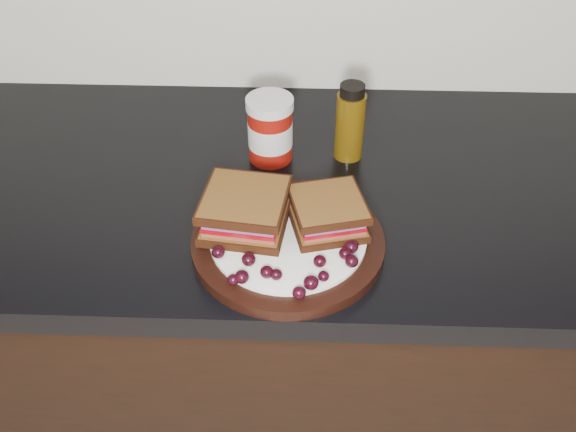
% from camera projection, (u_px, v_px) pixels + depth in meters
% --- Properties ---
extents(base_cabinets, '(3.96, 0.58, 0.86)m').
position_uv_depth(base_cabinets, '(156.00, 350.00, 1.37)').
color(base_cabinets, black).
rests_on(base_cabinets, ground_plane).
extents(countertop, '(3.98, 0.60, 0.04)m').
position_uv_depth(countertop, '(119.00, 185.00, 1.08)').
color(countertop, black).
rests_on(countertop, base_cabinets).
extents(plate, '(0.28, 0.28, 0.02)m').
position_uv_depth(plate, '(288.00, 243.00, 0.93)').
color(plate, black).
rests_on(plate, countertop).
extents(sandwich_left, '(0.13, 0.13, 0.05)m').
position_uv_depth(sandwich_left, '(245.00, 210.00, 0.92)').
color(sandwich_left, brown).
rests_on(sandwich_left, plate).
extents(sandwich_right, '(0.12, 0.12, 0.05)m').
position_uv_depth(sandwich_right, '(328.00, 213.00, 0.92)').
color(sandwich_right, brown).
rests_on(sandwich_right, plate).
extents(grape_0, '(0.02, 0.02, 0.02)m').
position_uv_depth(grape_0, '(218.00, 252.00, 0.88)').
color(grape_0, black).
rests_on(grape_0, plate).
extents(grape_1, '(0.02, 0.02, 0.02)m').
position_uv_depth(grape_1, '(249.00, 260.00, 0.87)').
color(grape_1, black).
rests_on(grape_1, plate).
extents(grape_2, '(0.02, 0.02, 0.02)m').
position_uv_depth(grape_2, '(233.00, 280.00, 0.84)').
color(grape_2, black).
rests_on(grape_2, plate).
extents(grape_3, '(0.02, 0.02, 0.02)m').
position_uv_depth(grape_3, '(242.00, 277.00, 0.84)').
color(grape_3, black).
rests_on(grape_3, plate).
extents(grape_4, '(0.02, 0.02, 0.02)m').
position_uv_depth(grape_4, '(267.00, 272.00, 0.85)').
color(grape_4, black).
rests_on(grape_4, plate).
extents(grape_5, '(0.02, 0.02, 0.02)m').
position_uv_depth(grape_5, '(276.00, 275.00, 0.85)').
color(grape_5, black).
rests_on(grape_5, plate).
extents(grape_6, '(0.02, 0.02, 0.02)m').
position_uv_depth(grape_6, '(299.00, 293.00, 0.82)').
color(grape_6, black).
rests_on(grape_6, plate).
extents(grape_7, '(0.02, 0.02, 0.02)m').
position_uv_depth(grape_7, '(311.00, 283.00, 0.84)').
color(grape_7, black).
rests_on(grape_7, plate).
extents(grape_8, '(0.02, 0.02, 0.01)m').
position_uv_depth(grape_8, '(324.00, 276.00, 0.85)').
color(grape_8, black).
rests_on(grape_8, plate).
extents(grape_9, '(0.02, 0.02, 0.02)m').
position_uv_depth(grape_9, '(320.00, 261.00, 0.87)').
color(grape_9, black).
rests_on(grape_9, plate).
extents(grape_10, '(0.02, 0.02, 0.02)m').
position_uv_depth(grape_10, '(352.00, 261.00, 0.87)').
color(grape_10, black).
rests_on(grape_10, plate).
extents(grape_11, '(0.02, 0.02, 0.02)m').
position_uv_depth(grape_11, '(345.00, 254.00, 0.88)').
color(grape_11, black).
rests_on(grape_11, plate).
extents(grape_12, '(0.02, 0.02, 0.02)m').
position_uv_depth(grape_12, '(351.00, 247.00, 0.89)').
color(grape_12, black).
rests_on(grape_12, plate).
extents(grape_13, '(0.02, 0.02, 0.02)m').
position_uv_depth(grape_13, '(359.00, 230.00, 0.91)').
color(grape_13, black).
rests_on(grape_13, plate).
extents(grape_14, '(0.02, 0.02, 0.01)m').
position_uv_depth(grape_14, '(341.00, 217.00, 0.94)').
color(grape_14, black).
rests_on(grape_14, plate).
extents(grape_15, '(0.02, 0.02, 0.02)m').
position_uv_depth(grape_15, '(328.00, 222.00, 0.93)').
color(grape_15, black).
rests_on(grape_15, plate).
extents(grape_16, '(0.02, 0.02, 0.02)m').
position_uv_depth(grape_16, '(258.00, 199.00, 0.97)').
color(grape_16, black).
rests_on(grape_16, plate).
extents(grape_17, '(0.02, 0.02, 0.02)m').
position_uv_depth(grape_17, '(256.00, 208.00, 0.95)').
color(grape_17, black).
rests_on(grape_17, plate).
extents(grape_18, '(0.02, 0.02, 0.02)m').
position_uv_depth(grape_18, '(243.00, 211.00, 0.95)').
color(grape_18, black).
rests_on(grape_18, plate).
extents(grape_19, '(0.02, 0.02, 0.02)m').
position_uv_depth(grape_19, '(234.00, 218.00, 0.93)').
color(grape_19, black).
rests_on(grape_19, plate).
extents(grape_20, '(0.02, 0.02, 0.02)m').
position_uv_depth(grape_20, '(242.00, 232.00, 0.91)').
color(grape_20, black).
rests_on(grape_20, plate).
extents(grape_21, '(0.02, 0.02, 0.02)m').
position_uv_depth(grape_21, '(243.00, 241.00, 0.90)').
color(grape_21, black).
rests_on(grape_21, plate).
extents(grape_22, '(0.02, 0.02, 0.02)m').
position_uv_depth(grape_22, '(258.00, 215.00, 0.94)').
color(grape_22, black).
rests_on(grape_22, plate).
extents(grape_23, '(0.02, 0.02, 0.02)m').
position_uv_depth(grape_23, '(238.00, 213.00, 0.94)').
color(grape_23, black).
rests_on(grape_23, plate).
extents(grape_24, '(0.02, 0.02, 0.01)m').
position_uv_depth(grape_24, '(232.00, 229.00, 0.92)').
color(grape_24, black).
rests_on(grape_24, plate).
extents(condiment_jar, '(0.10, 0.10, 0.12)m').
position_uv_depth(condiment_jar, '(270.00, 129.00, 1.07)').
color(condiment_jar, maroon).
rests_on(condiment_jar, countertop).
extents(oil_bottle, '(0.05, 0.05, 0.14)m').
position_uv_depth(oil_bottle, '(350.00, 122.00, 1.06)').
color(oil_bottle, '#4C3407').
rests_on(oil_bottle, countertop).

